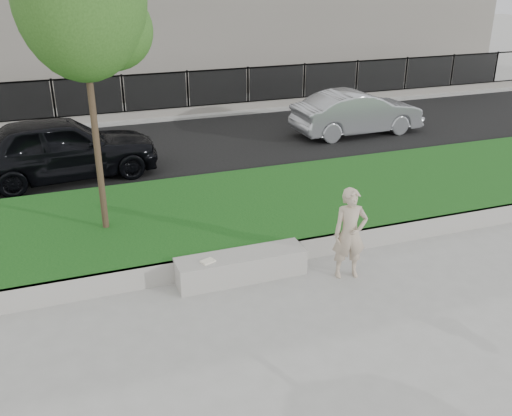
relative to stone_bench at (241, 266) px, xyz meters
name	(u,v)px	position (x,y,z in m)	size (l,w,h in m)	color
ground	(275,298)	(0.30, -0.80, -0.23)	(90.00, 90.00, 0.00)	gray
grass_bank	(220,216)	(0.30, 2.20, -0.03)	(34.00, 4.00, 0.40)	#0D360F
grass_kerb	(253,258)	(0.30, 0.24, -0.03)	(34.00, 0.08, 0.40)	gray
street	(165,149)	(0.30, 7.70, -0.21)	(34.00, 7.00, 0.04)	black
far_pavement	(138,113)	(0.30, 12.20, -0.17)	(34.00, 3.00, 0.12)	gray
iron_fence	(142,105)	(0.30, 11.20, 0.32)	(32.00, 0.30, 1.50)	slate
stone_bench	(241,266)	(0.00, 0.00, 0.00)	(2.21, 0.55, 0.45)	gray
man	(350,234)	(1.73, -0.55, 0.57)	(0.58, 0.38, 1.59)	tan
book	(208,261)	(-0.59, -0.06, 0.24)	(0.22, 0.16, 0.02)	white
young_tree	(85,1)	(-1.90, 2.05, 4.15)	(2.24, 2.14, 5.47)	#38281C
car_dark	(61,148)	(-2.53, 6.10, 0.60)	(1.85, 4.59, 1.56)	black
car_silver	(357,113)	(6.26, 7.16, 0.48)	(1.42, 4.06, 1.34)	#9A9DA2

